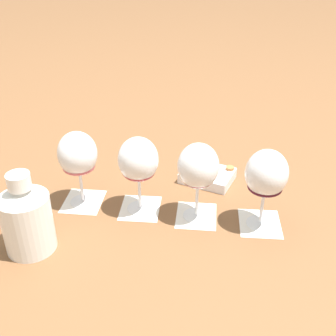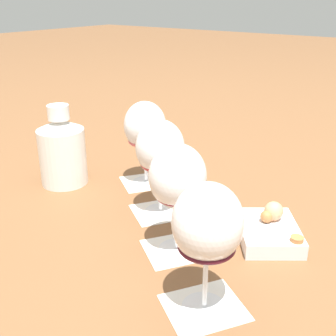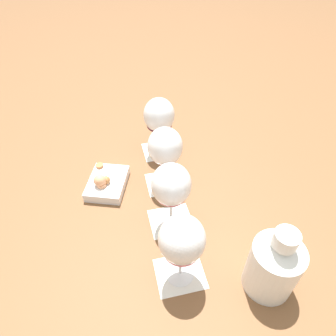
{
  "view_description": "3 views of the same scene",
  "coord_description": "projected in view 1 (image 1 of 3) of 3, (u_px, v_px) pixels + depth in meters",
  "views": [
    {
      "loc": [
        -0.4,
        -0.74,
        0.62
      ],
      "look_at": [
        -0.0,
        0.0,
        0.13
      ],
      "focal_mm": 45.0,
      "sensor_mm": 36.0,
      "label": 1
    },
    {
      "loc": [
        0.41,
        -0.56,
        0.42
      ],
      "look_at": [
        -0.0,
        0.0,
        0.13
      ],
      "focal_mm": 45.0,
      "sensor_mm": 36.0,
      "label": 2
    },
    {
      "loc": [
        -0.38,
        0.41,
        0.65
      ],
      "look_at": [
        -0.0,
        0.0,
        0.13
      ],
      "focal_mm": 32.0,
      "sensor_mm": 36.0,
      "label": 3
    }
  ],
  "objects": [
    {
      "name": "tasting_card_0",
      "position": [
        83.0,
        201.0,
        1.08
      ],
      "size": [
        0.14,
        0.15,
        0.0
      ],
      "color": "silver",
      "rests_on": "ground_plane"
    },
    {
      "name": "tasting_card_2",
      "position": [
        196.0,
        216.0,
        1.03
      ],
      "size": [
        0.14,
        0.15,
        0.0
      ],
      "color": "silver",
      "rests_on": "ground_plane"
    },
    {
      "name": "ground_plane",
      "position": [
        169.0,
        212.0,
        1.05
      ],
      "size": [
        8.0,
        8.0,
        0.0
      ],
      "primitive_type": "plane",
      "color": "brown"
    },
    {
      "name": "wine_glass_3",
      "position": [
        266.0,
        176.0,
        0.94
      ],
      "size": [
        0.1,
        0.1,
        0.19
      ],
      "color": "white",
      "rests_on": "tasting_card_3"
    },
    {
      "name": "wine_glass_1",
      "position": [
        138.0,
        162.0,
        0.99
      ],
      "size": [
        0.1,
        0.1,
        0.19
      ],
      "color": "white",
      "rests_on": "tasting_card_1"
    },
    {
      "name": "tasting_card_1",
      "position": [
        140.0,
        208.0,
        1.06
      ],
      "size": [
        0.14,
        0.15,
        0.0
      ],
      "color": "silver",
      "rests_on": "ground_plane"
    },
    {
      "name": "ceramic_vase",
      "position": [
        26.0,
        217.0,
        0.89
      ],
      "size": [
        0.11,
        0.11,
        0.19
      ],
      "color": "white",
      "rests_on": "ground_plane"
    },
    {
      "name": "wine_glass_0",
      "position": [
        78.0,
        156.0,
        1.02
      ],
      "size": [
        0.1,
        0.1,
        0.19
      ],
      "color": "white",
      "rests_on": "tasting_card_0"
    },
    {
      "name": "snack_dish",
      "position": [
        207.0,
        174.0,
        1.17
      ],
      "size": [
        0.16,
        0.17,
        0.06
      ],
      "color": "silver",
      "rests_on": "ground_plane"
    },
    {
      "name": "wine_glass_2",
      "position": [
        198.0,
        169.0,
        0.97
      ],
      "size": [
        0.1,
        0.1,
        0.19
      ],
      "color": "white",
      "rests_on": "tasting_card_2"
    },
    {
      "name": "tasting_card_3",
      "position": [
        260.0,
        223.0,
        1.01
      ],
      "size": [
        0.14,
        0.15,
        0.0
      ],
      "color": "silver",
      "rests_on": "ground_plane"
    }
  ]
}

